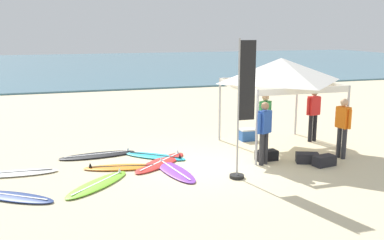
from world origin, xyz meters
The scene contains 20 objects.
ground_plane centered at (0.00, 0.00, 0.00)m, with size 80.00×80.00×0.00m, color beige.
sea centered at (0.00, 32.95, 0.05)m, with size 80.00×36.00×0.10m, color teal.
canopy_tent centered at (2.39, 0.96, 2.39)m, with size 2.92×2.92×2.75m.
surfboard_black centered at (-3.01, 1.63, 0.04)m, with size 2.23×0.78×0.19m.
surfboard_lime centered at (-3.24, -0.82, 0.04)m, with size 1.88×1.92×0.19m.
surfboard_white centered at (-5.12, 0.59, 0.04)m, with size 2.02×0.63×0.19m.
surfboard_cyan centered at (-1.46, 1.04, 0.04)m, with size 1.81×1.58×0.19m.
surfboard_purple centered at (-1.27, -0.38, 0.04)m, with size 0.93×2.18×0.19m.
surfboard_navy centered at (-5.05, -1.10, 0.04)m, with size 1.90×1.53×0.19m.
surfboard_orange centered at (-2.53, 0.30, 0.04)m, with size 2.04×0.88×0.19m.
surfboard_red centered at (-1.44, 0.41, 0.04)m, with size 2.00×1.94×0.19m.
person_orange centered at (3.57, -0.56, 0.99)m, with size 0.30×0.54×1.71m.
person_green centered at (1.90, 0.93, 0.99)m, with size 0.47×0.38×1.71m.
person_red centered at (3.82, 1.33, 0.99)m, with size 0.54×0.27×1.71m.
person_blue centered at (1.20, -0.46, 0.99)m, with size 0.50×0.36×1.71m.
banner_flag centered at (0.20, -1.28, 1.57)m, with size 0.60×0.36×3.40m.
gear_bag_near_tent centered at (2.71, -1.06, 0.14)m, with size 0.60×0.32×0.28m, color #232328.
gear_bag_by_pole centered at (1.45, -0.15, 0.14)m, with size 0.60×0.32×0.28m, color black.
gear_bag_on_sand centered at (2.41, -0.70, 0.14)m, with size 0.60×0.32×0.28m, color #232328.
cooler_box centered at (1.85, 2.06, 0.20)m, with size 0.50×0.36×0.39m.
Camera 1 is at (-4.03, -10.95, 3.65)m, focal length 41.66 mm.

